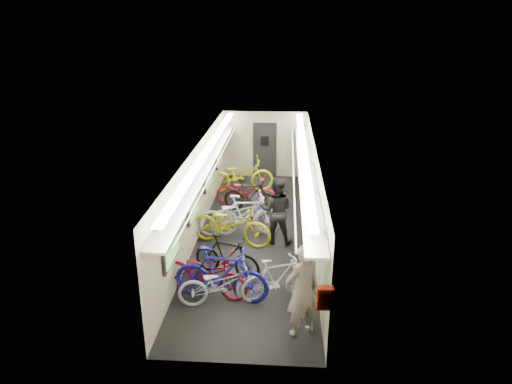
# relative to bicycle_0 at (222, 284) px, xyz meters

# --- Properties ---
(train_car_shell) EXTENTS (10.00, 10.00, 10.00)m
(train_car_shell) POSITION_rel_bicycle_0_xyz_m (0.08, 4.01, 1.20)
(train_car_shell) COLOR black
(train_car_shell) RESTS_ON ground
(bicycle_0) EXTENTS (1.83, 0.96, 0.92)m
(bicycle_0) POSITION_rel_bicycle_0_xyz_m (0.00, 0.00, 0.00)
(bicycle_0) COLOR #B9BBBF
(bicycle_0) RESTS_ON ground
(bicycle_1) EXTENTS (2.02, 0.84, 1.18)m
(bicycle_1) POSITION_rel_bicycle_0_xyz_m (-0.03, 0.14, 0.13)
(bicycle_1) COLOR #1B1997
(bicycle_1) RESTS_ON ground
(bicycle_2) EXTENTS (2.01, 1.23, 1.00)m
(bicycle_2) POSITION_rel_bicycle_0_xyz_m (-0.39, 0.33, 0.04)
(bicycle_2) COLOR maroon
(bicycle_2) RESTS_ON ground
(bicycle_3) EXTENTS (1.68, 1.01, 0.97)m
(bicycle_3) POSITION_rel_bicycle_0_xyz_m (-0.04, 1.10, 0.03)
(bicycle_3) COLOR black
(bicycle_3) RESTS_ON ground
(bicycle_4) EXTENTS (2.25, 1.24, 1.12)m
(bicycle_4) POSITION_rel_bicycle_0_xyz_m (-0.14, 2.66, 0.10)
(bicycle_4) COLOR gold
(bicycle_4) RESTS_ON ground
(bicycle_5) EXTENTS (1.96, 0.71, 1.15)m
(bicycle_5) POSITION_rel_bicycle_0_xyz_m (0.21, 3.20, 0.12)
(bicycle_5) COLOR silver
(bicycle_5) RESTS_ON ground
(bicycle_6) EXTENTS (2.29, 1.14, 1.15)m
(bicycle_6) POSITION_rel_bicycle_0_xyz_m (0.01, 3.21, 0.12)
(bicycle_6) COLOR silver
(bicycle_6) RESTS_ON ground
(bicycle_7) EXTENTS (1.74, 0.57, 1.03)m
(bicycle_7) POSITION_rel_bicycle_0_xyz_m (0.11, 3.41, 0.06)
(bicycle_7) COLOR #1B1FA6
(bicycle_7) RESTS_ON ground
(bicycle_8) EXTENTS (2.05, 1.05, 1.03)m
(bicycle_8) POSITION_rel_bicycle_0_xyz_m (0.06, 5.15, 0.06)
(bicycle_8) COLOR maroon
(bicycle_8) RESTS_ON ground
(bicycle_9) EXTENTS (1.73, 0.83, 1.00)m
(bicycle_9) POSITION_rel_bicycle_0_xyz_m (0.18, 4.85, 0.04)
(bicycle_9) COLOR black
(bicycle_9) RESTS_ON ground
(bicycle_10) EXTENTS (2.31, 1.15, 1.16)m
(bicycle_10) POSITION_rel_bicycle_0_xyz_m (-0.28, 6.59, 0.12)
(bicycle_10) COLOR yellow
(bicycle_10) RESTS_ON ground
(bicycle_11) EXTENTS (1.62, 0.98, 0.94)m
(bicycle_11) POSITION_rel_bicycle_0_xyz_m (1.10, 0.24, 0.01)
(bicycle_11) COLOR silver
(bicycle_11) RESTS_ON ground
(passenger_near) EXTENTS (0.78, 0.71, 1.80)m
(passenger_near) POSITION_rel_bicycle_0_xyz_m (1.56, -0.84, 0.44)
(passenger_near) COLOR gray
(passenger_near) RESTS_ON ground
(passenger_mid) EXTENTS (0.91, 0.73, 1.76)m
(passenger_mid) POSITION_rel_bicycle_0_xyz_m (1.01, 2.86, 0.42)
(passenger_mid) COLOR black
(passenger_mid) RESTS_ON ground
(backpack) EXTENTS (0.27, 0.15, 0.38)m
(backpack) POSITION_rel_bicycle_0_xyz_m (1.87, -1.62, 0.82)
(backpack) COLOR #9F250F
(backpack) RESTS_ON passenger_near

